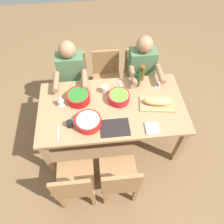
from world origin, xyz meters
TOP-DOWN VIEW (x-y plane):
  - ground_plane at (0.00, 0.00)m, footprint 8.00×8.00m
  - dining_table at (0.00, 0.00)m, footprint 1.71×0.91m
  - chair_near_left at (-0.47, -0.78)m, footprint 0.40×0.40m
  - diner_near_left at (-0.47, -0.59)m, footprint 0.41×0.53m
  - chair_near_right at (0.47, -0.78)m, footprint 0.40×0.40m
  - diner_near_right at (0.47, -0.59)m, footprint 0.41×0.53m
  - chair_far_center at (0.00, 0.78)m, footprint 0.40×0.40m
  - chair_near_center at (0.00, -0.78)m, footprint 0.40×0.40m
  - chair_far_right at (0.47, 0.78)m, footprint 0.40×0.40m
  - serving_bowl_salad at (-0.09, -0.09)m, footprint 0.25×0.25m
  - serving_bowl_pasta at (0.28, 0.22)m, footprint 0.28×0.28m
  - serving_bowl_greens at (0.38, -0.13)m, footprint 0.27×0.27m
  - cutting_board at (-0.52, 0.03)m, footprint 0.43×0.28m
  - bread_loaf at (-0.52, 0.03)m, footprint 0.33×0.16m
  - wine_bottle at (-0.35, -0.31)m, footprint 0.08×0.08m
  - beer_bottle at (-0.42, -0.39)m, footprint 0.06×0.06m
  - wine_glass at (0.58, -0.08)m, footprint 0.08×0.08m
  - fork_near_left at (-0.61, -0.30)m, footprint 0.03×0.17m
  - placemat_far_center at (0.00, 0.30)m, footprint 0.32×0.23m
  - cup_near_center at (0.06, -0.23)m, footprint 0.07×0.07m
  - fork_near_center at (-0.14, -0.30)m, footprint 0.03×0.17m
  - cup_far_right at (0.48, 0.22)m, footprint 0.07×0.07m
  - fork_far_right at (0.61, 0.30)m, footprint 0.02×0.17m
  - carving_knife at (-0.63, -0.31)m, footprint 0.16×0.20m
  - napkin_stack at (-0.40, 0.35)m, footprint 0.14×0.14m

SIDE VIEW (x-z plane):
  - ground_plane at x=0.00m, z-range 0.00..0.00m
  - chair_near_left at x=-0.47m, z-range 0.06..0.91m
  - chair_near_right at x=0.47m, z-range 0.06..0.91m
  - chair_far_center at x=0.00m, z-range 0.06..0.91m
  - chair_near_center at x=0.00m, z-range 0.06..0.91m
  - chair_far_right at x=0.47m, z-range 0.06..0.91m
  - dining_table at x=0.00m, z-range 0.28..1.02m
  - diner_near_left at x=-0.47m, z-range 0.10..1.30m
  - diner_near_right at x=0.47m, z-range 0.10..1.30m
  - placemat_far_center at x=0.00m, z-range 0.74..0.75m
  - fork_near_left at x=-0.61m, z-range 0.74..0.75m
  - fork_near_center at x=-0.14m, z-range 0.74..0.75m
  - fork_far_right at x=0.61m, z-range 0.74..0.75m
  - carving_knife at x=-0.63m, z-range 0.74..0.75m
  - cutting_board at x=-0.52m, z-range 0.74..0.76m
  - napkin_stack at x=-0.40m, z-range 0.74..0.76m
  - cup_far_right at x=0.48m, z-range 0.74..0.82m
  - cup_near_center at x=0.06m, z-range 0.74..0.84m
  - serving_bowl_pasta at x=0.28m, z-range 0.75..0.84m
  - serving_bowl_salad at x=-0.09m, z-range 0.75..0.84m
  - serving_bowl_greens at x=0.38m, z-range 0.75..0.85m
  - bread_loaf at x=-0.52m, z-range 0.76..0.85m
  - wine_bottle at x=-0.35m, z-range 0.70..0.99m
  - beer_bottle at x=-0.42m, z-range 0.74..0.96m
  - wine_glass at x=0.58m, z-range 0.77..0.94m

